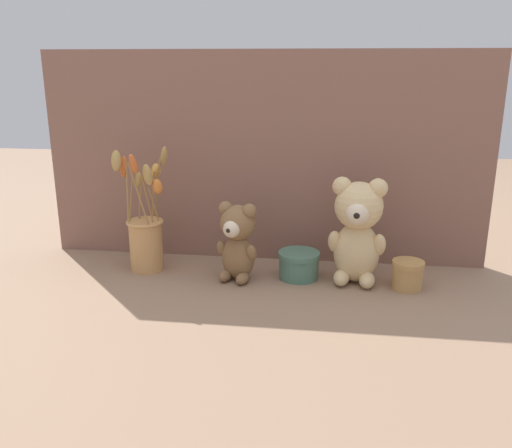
# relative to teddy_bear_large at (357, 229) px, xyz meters

# --- Properties ---
(ground_plane) EXTENTS (4.00, 4.00, 0.00)m
(ground_plane) POSITION_rel_teddy_bear_large_xyz_m (-0.26, -0.02, -0.14)
(ground_plane) COLOR #8E7056
(backdrop_wall) EXTENTS (1.23, 0.02, 0.58)m
(backdrop_wall) POSITION_rel_teddy_bear_large_xyz_m (-0.26, 0.15, 0.15)
(backdrop_wall) COLOR #845B4C
(backdrop_wall) RESTS_ON ground
(teddy_bear_large) EXTENTS (0.15, 0.14, 0.27)m
(teddy_bear_large) POSITION_rel_teddy_bear_large_xyz_m (0.00, 0.00, 0.00)
(teddy_bear_large) COLOR #DBBC84
(teddy_bear_large) RESTS_ON ground
(teddy_bear_medium) EXTENTS (0.12, 0.11, 0.21)m
(teddy_bear_medium) POSITION_rel_teddy_bear_large_xyz_m (-0.30, -0.02, -0.03)
(teddy_bear_medium) COLOR olive
(teddy_bear_medium) RESTS_ON ground
(flower_vase) EXTENTS (0.14, 0.13, 0.33)m
(flower_vase) POSITION_rel_teddy_bear_large_xyz_m (-0.56, 0.01, -0.04)
(flower_vase) COLOR tan
(flower_vase) RESTS_ON ground
(decorative_tin_tall) EXTENTS (0.11, 0.11, 0.07)m
(decorative_tin_tall) POSITION_rel_teddy_bear_large_xyz_m (-0.15, 0.01, -0.11)
(decorative_tin_tall) COLOR #47705B
(decorative_tin_tall) RESTS_ON ground
(decorative_tin_short) EXTENTS (0.08, 0.08, 0.07)m
(decorative_tin_short) POSITION_rel_teddy_bear_large_xyz_m (0.13, -0.03, -0.11)
(decorative_tin_short) COLOR tan
(decorative_tin_short) RESTS_ON ground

